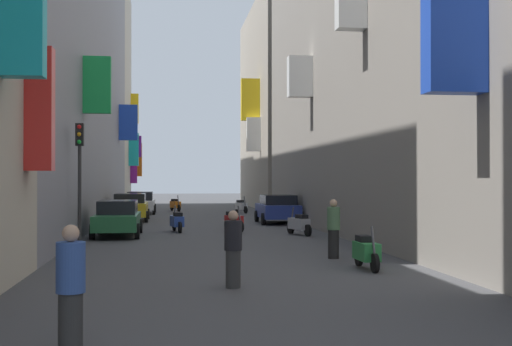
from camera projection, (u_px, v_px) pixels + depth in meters
ground_plane at (203, 226)px, 32.76m from camera, size 140.00×140.00×0.00m
building_left_mid_b at (43, 48)px, 34.55m from camera, size 7.25×35.41×17.93m
building_left_mid_c at (92, 98)px, 56.84m from camera, size 7.05×9.53×18.19m
building_right_mid_a at (401, 22)px, 28.50m from camera, size 7.28×32.27×17.81m
building_right_far at (289, 107)px, 54.87m from camera, size 7.36×17.58×16.13m
parked_car_blue at (278, 208)px, 35.05m from camera, size 2.02×3.94×1.47m
parked_car_green at (118, 217)px, 27.31m from camera, size 1.86×4.35×1.43m
parked_car_white at (140, 202)px, 44.54m from camera, size 2.00×4.13×1.43m
parked_car_yellow at (130, 207)px, 36.97m from camera, size 2.00×4.41×1.49m
scooter_white at (241, 206)px, 45.45m from camera, size 0.75×1.81×1.13m
scooter_orange at (175, 205)px, 47.98m from camera, size 0.80×1.89×1.13m
scooter_silver at (299, 224)px, 27.76m from camera, size 0.78×1.87×1.13m
scooter_green at (366, 251)px, 17.35m from camera, size 0.46×1.80×1.13m
scooter_blue at (177, 221)px, 29.41m from camera, size 0.62×1.82×1.13m
scooter_red at (234, 221)px, 29.77m from camera, size 0.78×1.69×1.13m
pedestrian_crossing at (333, 229)px, 19.70m from camera, size 0.48×0.48×1.72m
pedestrian_near_left at (233, 249)px, 14.44m from camera, size 0.48×0.48×1.64m
pedestrian_near_right at (71, 291)px, 8.87m from camera, size 0.44×0.44×1.73m
traffic_light_near_corner at (80, 163)px, 22.62m from camera, size 0.26×0.34×4.16m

